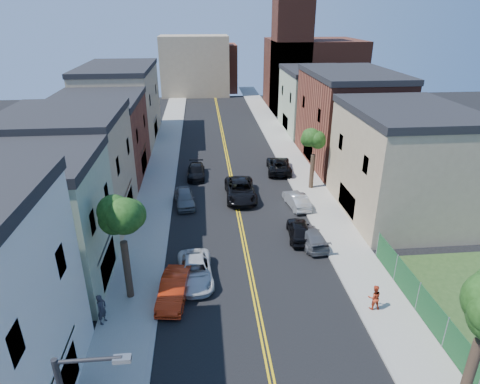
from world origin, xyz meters
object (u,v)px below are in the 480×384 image
object	(u,v)px
silver_car_right	(297,200)
pedestrian_left	(102,309)
dark_car_right_far	(279,165)
pedestrian_right	(374,297)
grey_car_right	(311,237)
black_car_right	(299,230)
black_suv_lane	(240,190)
grey_car_left	(185,198)
red_sedan	(174,289)
black_car_left	(196,172)
white_pickup	(195,271)

from	to	relation	value
silver_car_right	pedestrian_left	distance (m)	20.45
dark_car_right_far	pedestrian_right	size ratio (longest dim) A/B	3.39
grey_car_right	black_car_right	bearing A→B (deg)	-60.66
black_car_right	pedestrian_left	bearing A→B (deg)	37.94
grey_car_right	black_suv_lane	bearing A→B (deg)	-68.87
grey_car_left	grey_car_right	distance (m)	12.75
black_car_right	red_sedan	bearing A→B (deg)	40.38
grey_car_left	silver_car_right	bearing A→B (deg)	-14.03
grey_car_right	pedestrian_left	xyz separation A→B (m)	(-14.24, -7.70, 0.45)
grey_car_left	dark_car_right_far	size ratio (longest dim) A/B	0.78
red_sedan	grey_car_left	distance (m)	13.67
grey_car_right	black_suv_lane	world-z (taller)	black_suv_lane
grey_car_right	black_suv_lane	xyz separation A→B (m)	(-4.64, 9.01, 0.20)
pedestrian_left	pedestrian_right	bearing A→B (deg)	-68.35
red_sedan	silver_car_right	xyz separation A→B (m)	(10.61, 12.35, -0.06)
grey_car_right	black_car_right	world-z (taller)	black_car_right
silver_car_right	black_car_left	bearing A→B (deg)	-49.55
silver_car_right	black_suv_lane	world-z (taller)	black_suv_lane
black_suv_lane	pedestrian_right	distance (m)	18.20
red_sedan	grey_car_right	world-z (taller)	red_sedan
silver_car_right	pedestrian_right	bearing A→B (deg)	87.88
silver_car_right	pedestrian_right	distance (m)	14.69
black_suv_lane	pedestrian_right	xyz separation A→B (m)	(6.48, -17.01, 0.12)
red_sedan	black_suv_lane	bearing A→B (deg)	76.73
grey_car_right	silver_car_right	xyz separation A→B (m)	(0.36, 6.62, 0.04)
red_sedan	black_suv_lane	distance (m)	15.78
grey_car_left	pedestrian_right	world-z (taller)	pedestrian_right
grey_car_left	pedestrian_left	size ratio (longest dim) A/B	2.28
white_pickup	black_car_left	size ratio (longest dim) A/B	1.10
black_car_right	white_pickup	bearing A→B (deg)	35.52
white_pickup	black_car_right	xyz separation A→B (m)	(8.25, 4.80, 0.03)
red_sedan	dark_car_right_far	bearing A→B (deg)	71.28
black_car_left	pedestrian_right	size ratio (longest dim) A/B	2.78
red_sedan	pedestrian_left	xyz separation A→B (m)	(-3.99, -1.97, 0.35)
red_sedan	black_car_right	world-z (taller)	red_sedan
silver_car_right	dark_car_right_far	xyz separation A→B (m)	(0.00, 9.15, 0.09)
grey_car_right	black_car_right	size ratio (longest dim) A/B	1.05
red_sedan	pedestrian_right	size ratio (longest dim) A/B	2.77
dark_car_right_far	black_car_left	bearing A→B (deg)	11.14
dark_car_right_far	pedestrian_right	distance (m)	23.81
black_suv_lane	pedestrian_left	distance (m)	19.28
pedestrian_left	silver_car_right	bearing A→B (deg)	-22.88
silver_car_right	black_suv_lane	xyz separation A→B (m)	(-5.00, 2.40, 0.16)
white_pickup	black_car_left	xyz separation A→B (m)	(0.00, 18.72, -0.03)
white_pickup	silver_car_right	bearing A→B (deg)	45.40
black_car_left	pedestrian_right	bearing A→B (deg)	-63.89
pedestrian_left	grey_car_left	bearing A→B (deg)	7.45
silver_car_right	dark_car_right_far	distance (m)	9.15
grey_car_right	silver_car_right	size ratio (longest dim) A/B	1.07
white_pickup	pedestrian_right	distance (m)	11.56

